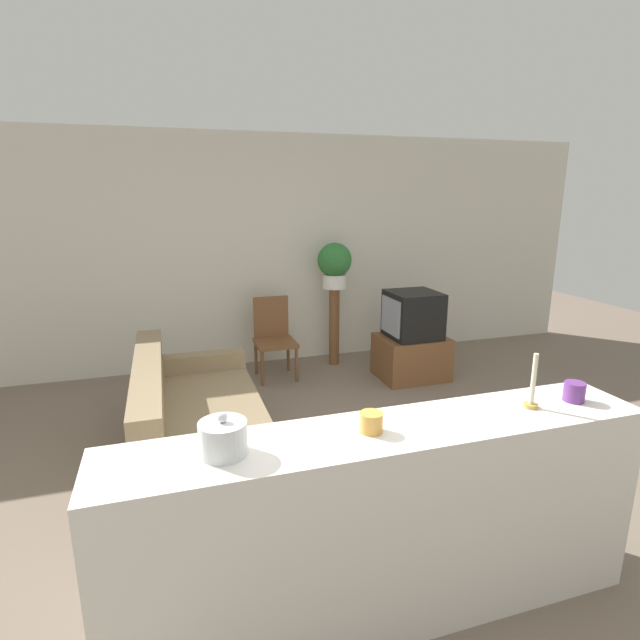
{
  "coord_description": "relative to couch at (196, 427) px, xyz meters",
  "views": [
    {
      "loc": [
        -0.92,
        -2.42,
        2.03
      ],
      "look_at": [
        0.48,
        1.99,
        0.85
      ],
      "focal_mm": 28.0,
      "sensor_mm": 36.0,
      "label": 1
    }
  ],
  "objects": [
    {
      "name": "ground_plane",
      "position": [
        0.77,
        -1.22,
        -0.28
      ],
      "size": [
        14.0,
        14.0,
        0.0
      ],
      "primitive_type": "plane",
      "color": "#756656"
    },
    {
      "name": "potted_plant",
      "position": [
        1.76,
        1.83,
        0.95
      ],
      "size": [
        0.4,
        0.4,
        0.54
      ],
      "color": "white",
      "rests_on": "plant_stand"
    },
    {
      "name": "plant_stand",
      "position": [
        1.76,
        1.83,
        0.19
      ],
      "size": [
        0.12,
        0.12,
        0.94
      ],
      "color": "brown",
      "rests_on": "ground_plane"
    },
    {
      "name": "coffee_tin",
      "position": [
        1.8,
        -1.78,
        0.77
      ],
      "size": [
        0.1,
        0.1,
        0.1
      ],
      "color": "#66337F",
      "rests_on": "foreground_counter"
    },
    {
      "name": "foreground_counter",
      "position": [
        0.77,
        -1.78,
        0.22
      ],
      "size": [
        2.57,
        0.44,
        1.0
      ],
      "color": "white",
      "rests_on": "ground_plane"
    },
    {
      "name": "tv_stand",
      "position": [
        2.44,
        1.13,
        -0.04
      ],
      "size": [
        0.73,
        0.6,
        0.48
      ],
      "color": "brown",
      "rests_on": "ground_plane"
    },
    {
      "name": "couch",
      "position": [
        0.0,
        0.0,
        0.0
      ],
      "size": [
        0.94,
        1.94,
        0.83
      ],
      "color": "#847051",
      "rests_on": "ground_plane"
    },
    {
      "name": "candle_jar",
      "position": [
        0.68,
        -1.78,
        0.76
      ],
      "size": [
        0.11,
        0.11,
        0.09
      ],
      "color": "gold",
      "rests_on": "foreground_counter"
    },
    {
      "name": "candlestick",
      "position": [
        1.54,
        -1.78,
        0.81
      ],
      "size": [
        0.07,
        0.07,
        0.28
      ],
      "color": "#B7933D",
      "rests_on": "foreground_counter"
    },
    {
      "name": "wooden_chair",
      "position": [
        0.98,
        1.65,
        0.21
      ],
      "size": [
        0.44,
        0.44,
        0.9
      ],
      "color": "brown",
      "rests_on": "ground_plane"
    },
    {
      "name": "wall_back",
      "position": [
        0.77,
        2.21,
        1.07
      ],
      "size": [
        9.0,
        0.06,
        2.7
      ],
      "color": "beige",
      "rests_on": "ground_plane"
    },
    {
      "name": "television",
      "position": [
        2.43,
        1.13,
        0.45
      ],
      "size": [
        0.54,
        0.54,
        0.51
      ],
      "color": "black",
      "rests_on": "tv_stand"
    },
    {
      "name": "decorative_bowl",
      "position": [
        0.03,
        -1.78,
        0.79
      ],
      "size": [
        0.2,
        0.2,
        0.18
      ],
      "color": "silver",
      "rests_on": "foreground_counter"
    }
  ]
}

